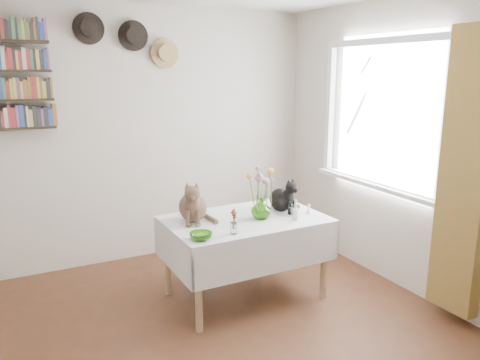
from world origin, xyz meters
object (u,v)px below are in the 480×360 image
black_cat (281,194)px  flower_vase (261,208)px  dining_table (245,238)px  tabby_cat (193,200)px

black_cat → flower_vase: black_cat is taller
dining_table → flower_vase: 0.29m
dining_table → flower_vase: size_ratio=7.53×
dining_table → black_cat: size_ratio=4.34×
black_cat → flower_vase: 0.30m
dining_table → black_cat: (0.38, 0.05, 0.32)m
flower_vase → tabby_cat: bearing=159.4°
tabby_cat → black_cat: 0.79m
flower_vase → dining_table: bearing=148.6°
tabby_cat → flower_vase: 0.57m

